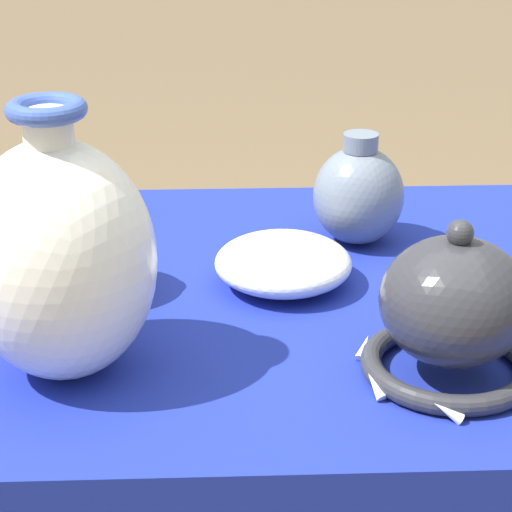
% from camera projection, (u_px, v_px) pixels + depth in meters
% --- Properties ---
extents(display_table, '(1.20, 0.73, 0.74)m').
position_uv_depth(display_table, '(258.00, 356.00, 1.22)').
color(display_table, brown).
rests_on(display_table, ground_plane).
extents(vase_tall_bulbous, '(0.19, 0.19, 0.29)m').
position_uv_depth(vase_tall_bulbous, '(59.00, 258.00, 0.98)').
color(vase_tall_bulbous, white).
rests_on(vase_tall_bulbous, display_table).
extents(vase_dome_bell, '(0.19, 0.20, 0.17)m').
position_uv_depth(vase_dome_bell, '(453.00, 314.00, 1.00)').
color(vase_dome_bell, '#2D2D33').
rests_on(vase_dome_bell, display_table).
extents(mosaic_tile_box, '(0.17, 0.15, 0.07)m').
position_uv_depth(mosaic_tile_box, '(48.00, 197.00, 1.40)').
color(mosaic_tile_box, '#232328').
rests_on(mosaic_tile_box, display_table).
extents(jar_round_terracotta, '(0.12, 0.12, 0.14)m').
position_uv_depth(jar_round_terracotta, '(81.00, 245.00, 1.17)').
color(jar_round_terracotta, '#BC6642').
rests_on(jar_round_terracotta, display_table).
extents(jar_round_slate, '(0.12, 0.12, 0.15)m').
position_uv_depth(jar_round_slate, '(358.00, 194.00, 1.32)').
color(jar_round_slate, slate).
rests_on(jar_round_slate, display_table).
extents(bowl_shallow_porcelain, '(0.17, 0.17, 0.06)m').
position_uv_depth(bowl_shallow_porcelain, '(283.00, 263.00, 1.21)').
color(bowl_shallow_porcelain, white).
rests_on(bowl_shallow_porcelain, display_table).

